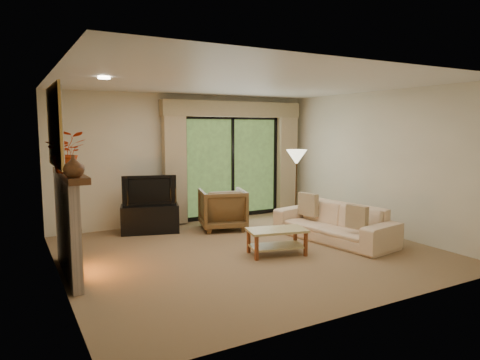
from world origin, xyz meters
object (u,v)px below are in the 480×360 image
coffee_table (277,242)px  media_console (150,219)px  armchair (222,209)px  sofa (334,222)px

coffee_table → media_console: bearing=132.3°
media_console → coffee_table: media_console is taller
media_console → armchair: (1.30, -0.40, 0.13)m
sofa → coffee_table: 1.35m
armchair → coffee_table: 1.91m
sofa → coffee_table: bearing=-89.9°
media_console → armchair: 1.37m
coffee_table → sofa: bearing=22.8°
media_console → coffee_table: size_ratio=1.17×
armchair → coffee_table: (-0.03, -1.90, -0.19)m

